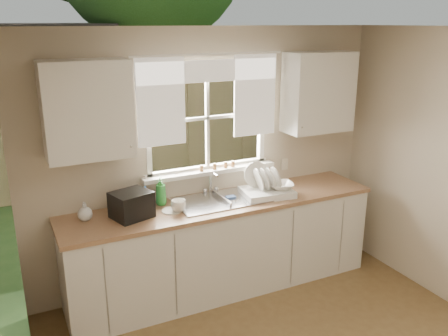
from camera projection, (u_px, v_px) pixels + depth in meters
name	position (u px, v px, depth m)	size (l,w,h in m)	color
room_walls	(347.00, 245.00, 2.87)	(3.62, 4.02, 2.50)	beige
ceiling	(357.00, 28.00, 2.55)	(3.60, 4.00, 0.02)	silver
window	(208.00, 135.00, 4.57)	(1.38, 0.16, 1.06)	white
curtains	(210.00, 89.00, 4.40)	(1.50, 0.03, 0.81)	white
base_cabinets	(223.00, 247.00, 4.61)	(3.00, 0.62, 0.87)	silver
countertop	(223.00, 203.00, 4.48)	(3.04, 0.65, 0.04)	#986E4C
upper_cabinet_left	(87.00, 110.00, 3.84)	(0.70, 0.33, 0.80)	silver
upper_cabinet_right	(319.00, 92.00, 4.79)	(0.70, 0.33, 0.80)	silver
wall_outlet	(284.00, 164.00, 5.05)	(0.08, 0.01, 0.12)	beige
sill_jars	(219.00, 166.00, 4.65)	(0.38, 0.04, 0.06)	brown
sink	(221.00, 207.00, 4.52)	(0.88, 0.52, 0.40)	#B7B7BC
dish_rack	(266.00, 189.00, 4.61)	(0.52, 0.42, 0.31)	white
bowl	(281.00, 186.00, 4.61)	(0.24, 0.24, 0.06)	white
soap_bottle_a	(161.00, 191.00, 4.36)	(0.10, 0.10, 0.27)	#2E8D33
soap_bottle_b	(146.00, 197.00, 4.31)	(0.09, 0.09, 0.20)	#3270BD
soap_bottle_c	(85.00, 211.00, 4.03)	(0.13, 0.13, 0.16)	beige
saucer	(172.00, 211.00, 4.24)	(0.18, 0.18, 0.01)	silver
cup	(179.00, 206.00, 4.22)	(0.14, 0.14, 0.11)	white
black_appliance	(131.00, 205.00, 4.08)	(0.31, 0.27, 0.23)	black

